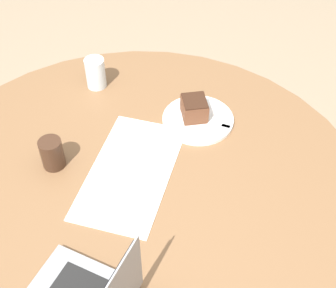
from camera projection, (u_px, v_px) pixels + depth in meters
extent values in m
cylinder|color=brown|center=(139.00, 260.00, 1.52)|extent=(0.10, 0.10, 0.65)
cylinder|color=brown|center=(134.00, 195.00, 1.27)|extent=(1.32, 1.32, 0.03)
cube|color=white|center=(131.00, 171.00, 1.31)|extent=(0.47, 0.38, 0.00)
cylinder|color=white|center=(198.00, 120.00, 1.45)|extent=(0.22, 0.22, 0.01)
cube|color=brown|center=(194.00, 109.00, 1.44)|extent=(0.11, 0.11, 0.06)
cube|color=#351E13|center=(195.00, 101.00, 1.41)|extent=(0.10, 0.11, 0.00)
cube|color=silver|center=(203.00, 120.00, 1.44)|extent=(0.07, 0.16, 0.00)
cube|color=silver|center=(226.00, 127.00, 1.42)|extent=(0.03, 0.04, 0.00)
cylinder|color=#3D2619|center=(52.00, 153.00, 1.30)|extent=(0.06, 0.06, 0.09)
cylinder|color=silver|center=(96.00, 73.00, 1.54)|extent=(0.07, 0.07, 0.10)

